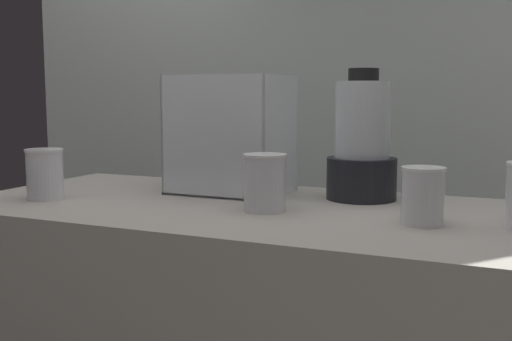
% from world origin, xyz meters
% --- Properties ---
extents(back_wall_unit, '(2.60, 0.24, 2.50)m').
position_xyz_m(back_wall_unit, '(0.00, 0.77, 1.27)').
color(back_wall_unit, silver).
rests_on(back_wall_unit, ground_plane).
extents(carrot_display_bin, '(0.28, 0.21, 0.30)m').
position_xyz_m(carrot_display_bin, '(-0.14, 0.15, 0.99)').
color(carrot_display_bin, white).
rests_on(carrot_display_bin, counter).
extents(blender_pitcher, '(0.17, 0.17, 0.31)m').
position_xyz_m(blender_pitcher, '(0.19, 0.18, 1.03)').
color(blender_pitcher, black).
rests_on(blender_pitcher, counter).
extents(juice_cup_pomegranate_far_left, '(0.09, 0.09, 0.12)m').
position_xyz_m(juice_cup_pomegranate_far_left, '(-0.50, -0.13, 0.95)').
color(juice_cup_pomegranate_far_left, white).
rests_on(juice_cup_pomegranate_far_left, counter).
extents(juice_cup_pomegranate_left, '(0.09, 0.09, 0.12)m').
position_xyz_m(juice_cup_pomegranate_left, '(0.04, -0.05, 0.96)').
color(juice_cup_pomegranate_left, white).
rests_on(juice_cup_pomegranate_left, counter).
extents(juice_cup_orange_middle, '(0.08, 0.08, 0.11)m').
position_xyz_m(juice_cup_orange_middle, '(0.38, -0.06, 0.95)').
color(juice_cup_orange_middle, white).
rests_on(juice_cup_orange_middle, counter).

